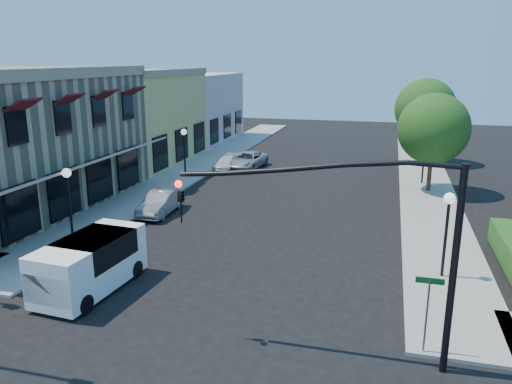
% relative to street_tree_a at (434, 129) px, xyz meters
% --- Properties ---
extents(ground, '(120.00, 120.00, 0.00)m').
position_rel_street_tree_a_xyz_m(ground, '(-8.80, -22.00, -4.19)').
color(ground, black).
rests_on(ground, ground).
extents(sidewalk_left, '(3.50, 50.00, 0.12)m').
position_rel_street_tree_a_xyz_m(sidewalk_left, '(-17.55, 5.00, -4.13)').
color(sidewalk_left, gray).
rests_on(sidewalk_left, ground).
extents(sidewalk_right, '(3.50, 50.00, 0.12)m').
position_rel_street_tree_a_xyz_m(sidewalk_right, '(-0.05, 5.00, -4.13)').
color(sidewalk_right, gray).
rests_on(sidewalk_right, ground).
extents(curb_red_strip, '(0.25, 10.00, 0.06)m').
position_rel_street_tree_a_xyz_m(curb_red_strip, '(-15.70, -14.00, -4.19)').
color(curb_red_strip, maroon).
rests_on(curb_red_strip, ground).
extents(yellow_stucco_building, '(10.00, 12.00, 7.60)m').
position_rel_street_tree_a_xyz_m(yellow_stucco_building, '(-24.30, 4.00, -0.39)').
color(yellow_stucco_building, '#E8C768').
rests_on(yellow_stucco_building, ground).
extents(pink_stucco_building, '(10.00, 12.00, 7.00)m').
position_rel_street_tree_a_xyz_m(pink_stucco_building, '(-24.30, 16.00, -0.69)').
color(pink_stucco_building, '#C79B96').
rests_on(pink_stucco_building, ground).
extents(street_tree_a, '(4.56, 4.56, 6.48)m').
position_rel_street_tree_a_xyz_m(street_tree_a, '(0.00, 0.00, 0.00)').
color(street_tree_a, '#321E14').
rests_on(street_tree_a, ground).
extents(street_tree_b, '(4.94, 4.94, 7.02)m').
position_rel_street_tree_a_xyz_m(street_tree_b, '(0.00, 10.00, 0.35)').
color(street_tree_b, '#321E14').
rests_on(street_tree_b, ground).
extents(signal_mast_arm, '(8.01, 0.39, 6.00)m').
position_rel_street_tree_a_xyz_m(signal_mast_arm, '(-2.94, -20.50, -0.11)').
color(signal_mast_arm, black).
rests_on(signal_mast_arm, ground).
extents(street_name_sign, '(0.80, 0.06, 2.50)m').
position_rel_street_tree_a_xyz_m(street_name_sign, '(-1.30, -19.80, -2.50)').
color(street_name_sign, '#595B5E').
rests_on(street_name_sign, ground).
extents(lamppost_left_near, '(0.44, 0.44, 3.57)m').
position_rel_street_tree_a_xyz_m(lamppost_left_near, '(-17.30, -14.00, -1.46)').
color(lamppost_left_near, black).
rests_on(lamppost_left_near, ground).
extents(lamppost_left_far, '(0.44, 0.44, 3.57)m').
position_rel_street_tree_a_xyz_m(lamppost_left_far, '(-17.30, 0.00, -1.46)').
color(lamppost_left_far, black).
rests_on(lamppost_left_far, ground).
extents(lamppost_right_near, '(0.44, 0.44, 3.57)m').
position_rel_street_tree_a_xyz_m(lamppost_right_near, '(-0.30, -14.00, -1.46)').
color(lamppost_right_near, black).
rests_on(lamppost_right_near, ground).
extents(lamppost_right_far, '(0.44, 0.44, 3.57)m').
position_rel_street_tree_a_xyz_m(lamppost_right_far, '(-0.30, 2.00, -1.46)').
color(lamppost_right_far, black).
rests_on(lamppost_right_far, ground).
extents(white_van, '(2.38, 4.81, 2.07)m').
position_rel_street_tree_a_xyz_m(white_van, '(-13.28, -18.64, -3.00)').
color(white_van, white).
rests_on(white_van, ground).
extents(parked_car_a, '(1.76, 3.70, 1.22)m').
position_rel_street_tree_a_xyz_m(parked_car_a, '(-14.80, -16.00, -3.58)').
color(parked_car_a, black).
rests_on(parked_car_a, ground).
extents(parked_car_b, '(1.45, 3.97, 1.30)m').
position_rel_street_tree_a_xyz_m(parked_car_b, '(-15.00, -9.00, -3.54)').
color(parked_car_b, gray).
rests_on(parked_car_b, ground).
extents(parked_car_c, '(1.59, 3.69, 1.06)m').
position_rel_street_tree_a_xyz_m(parked_car_c, '(-15.00, 3.00, -3.67)').
color(parked_car_c, silver).
rests_on(parked_car_c, ground).
extents(parked_car_d, '(2.67, 4.89, 1.30)m').
position_rel_street_tree_a_xyz_m(parked_car_d, '(-13.60, 4.00, -3.54)').
color(parked_car_d, '#A5A7AB').
rests_on(parked_car_d, ground).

